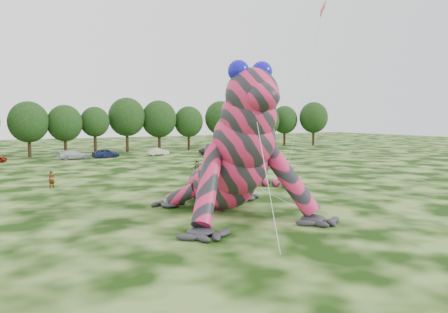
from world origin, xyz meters
TOP-DOWN VIEW (x-y plane):
  - ground at (0.00, 0.00)m, footprint 240.00×240.00m
  - inflatable_gecko at (-1.35, 4.69)m, footprint 19.28×22.32m
  - flying_kite at (10.42, 7.24)m, footprint 3.10×3.02m
  - tree_7 at (-10.08, 56.80)m, footprint 6.68×6.01m
  - tree_8 at (-4.22, 56.99)m, footprint 6.14×5.53m
  - tree_9 at (1.06, 57.35)m, footprint 5.27×4.74m
  - tree_10 at (7.40, 58.58)m, footprint 7.09×6.38m
  - tree_11 at (13.79, 58.20)m, footprint 7.01×6.31m
  - tree_12 at (20.01, 57.74)m, footprint 5.99×5.39m
  - tree_13 at (27.13, 57.13)m, footprint 6.83×6.15m
  - tree_14 at (33.46, 58.72)m, footprint 6.82×6.14m
  - tree_15 at (38.47, 57.77)m, footprint 7.17×6.45m
  - tree_16 at (45.45, 59.37)m, footprint 6.26×5.63m
  - tree_17 at (51.95, 56.66)m, footprint 6.98×6.28m
  - car_3 at (-4.27, 49.20)m, footprint 5.48×3.03m
  - car_4 at (0.92, 49.06)m, footprint 4.61×2.25m
  - car_5 at (10.38, 49.69)m, footprint 3.84×1.46m
  - car_6 at (19.32, 46.10)m, footprint 4.90×2.91m
  - car_7 at (26.76, 49.53)m, footprint 5.04×2.15m
  - spectator_3 at (12.86, 32.90)m, footprint 0.99×1.09m
  - spectator_0 at (-11.24, 20.24)m, footprint 0.67×0.51m
  - spectator_2 at (13.29, 31.83)m, footprint 0.80×1.21m
  - spectator_5 at (4.31, 20.60)m, footprint 1.72×1.40m

SIDE VIEW (x-z plane):
  - ground at x=0.00m, z-range 0.00..0.00m
  - car_5 at x=10.38m, z-range 0.00..1.25m
  - car_6 at x=19.32m, z-range 0.00..1.28m
  - car_7 at x=26.76m, z-range 0.00..1.45m
  - car_3 at x=-4.27m, z-range 0.00..1.50m
  - car_4 at x=0.92m, z-range 0.00..1.52m
  - spectator_0 at x=-11.24m, z-range 0.00..1.66m
  - spectator_2 at x=13.29m, z-range 0.00..1.75m
  - spectator_3 at x=12.86m, z-range 0.00..1.78m
  - spectator_5 at x=4.31m, z-range 0.00..1.84m
  - tree_9 at x=1.06m, z-range 0.00..8.68m
  - tree_8 at x=-4.22m, z-range 0.00..8.94m
  - tree_12 at x=20.01m, z-range 0.00..8.97m
  - tree_16 at x=45.45m, z-range 0.00..9.37m
  - tree_14 at x=33.46m, z-range 0.00..9.40m
  - tree_7 at x=-10.08m, z-range 0.00..9.48m
  - tree_15 at x=38.47m, z-range 0.00..9.63m
  - tree_11 at x=13.79m, z-range 0.00..10.07m
  - tree_13 at x=27.13m, z-range 0.00..10.13m
  - tree_17 at x=51.95m, z-range 0.00..10.30m
  - inflatable_gecko at x=-1.35m, z-range 0.00..10.48m
  - tree_10 at x=7.40m, z-range 0.00..10.50m
  - flying_kite at x=10.42m, z-range 6.69..24.03m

